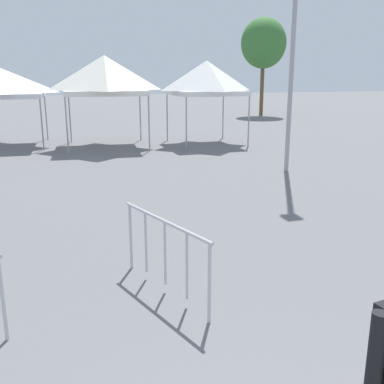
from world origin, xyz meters
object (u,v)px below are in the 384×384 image
(canopy_tent_far_right, at_px, (105,75))
(crowd_barrier_near_person, at_px, (165,242))
(tree_behind_tents_left, at_px, (264,43))
(canopy_tent_behind_right, at_px, (207,78))
(canopy_tent_far_left, at_px, (1,83))
(light_pole_opposite_side, at_px, (295,8))

(canopy_tent_far_right, relative_size, crowd_barrier_near_person, 1.87)
(canopy_tent_far_right, xyz_separation_m, tree_behind_tents_left, (12.85, 12.21, 2.23))
(canopy_tent_behind_right, height_order, tree_behind_tents_left, tree_behind_tents_left)
(crowd_barrier_near_person, bearing_deg, canopy_tent_far_right, 87.01)
(canopy_tent_behind_right, bearing_deg, crowd_barrier_near_person, -110.68)
(canopy_tent_far_left, bearing_deg, tree_behind_tents_left, 32.38)
(canopy_tent_behind_right, distance_m, tree_behind_tents_left, 15.35)
(light_pole_opposite_side, bearing_deg, tree_behind_tents_left, 67.14)
(canopy_tent_far_right, distance_m, crowd_barrier_near_person, 13.81)
(canopy_tent_far_right, xyz_separation_m, canopy_tent_behind_right, (4.30, -0.33, -0.12))
(canopy_tent_far_right, bearing_deg, canopy_tent_far_left, 160.96)
(canopy_tent_behind_right, distance_m, light_pole_opposite_side, 6.72)
(canopy_tent_behind_right, relative_size, crowd_barrier_near_person, 1.78)
(canopy_tent_far_left, height_order, light_pole_opposite_side, light_pole_opposite_side)
(canopy_tent_far_left, bearing_deg, canopy_tent_behind_right, -11.73)
(canopy_tent_far_right, height_order, crowd_barrier_near_person, canopy_tent_far_right)
(canopy_tent_behind_right, bearing_deg, light_pole_opposite_side, -84.82)
(light_pole_opposite_side, distance_m, crowd_barrier_near_person, 9.80)
(light_pole_opposite_side, bearing_deg, crowd_barrier_near_person, -128.96)
(canopy_tent_far_left, relative_size, canopy_tent_behind_right, 0.96)
(light_pole_opposite_side, relative_size, crowd_barrier_near_person, 4.31)
(tree_behind_tents_left, relative_size, crowd_barrier_near_person, 3.51)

